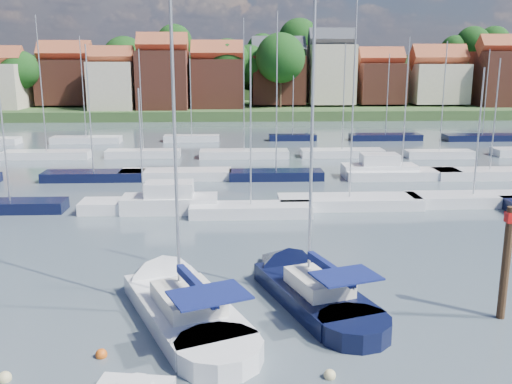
{
  "coord_description": "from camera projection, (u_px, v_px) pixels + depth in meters",
  "views": [
    {
      "loc": [
        -0.81,
        -21.08,
        11.02
      ],
      "look_at": [
        0.8,
        14.0,
        2.83
      ],
      "focal_mm": 40.0,
      "sensor_mm": 36.0,
      "label": 1
    }
  ],
  "objects": [
    {
      "name": "ground",
      "position": [
        238.0,
        163.0,
        61.96
      ],
      "size": [
        260.0,
        260.0,
        0.0
      ],
      "primitive_type": "plane",
      "color": "#43535C",
      "rests_on": "ground"
    },
    {
      "name": "sailboat_centre",
      "position": [
        173.0,
        297.0,
        26.23
      ],
      "size": [
        8.06,
        13.08,
        17.29
      ],
      "rotation": [
        0.0,
        0.0,
        1.97
      ],
      "color": "silver",
      "rests_on": "ground"
    },
    {
      "name": "sailboat_navy",
      "position": [
        300.0,
        284.0,
        27.7
      ],
      "size": [
        6.59,
        11.93,
        16.02
      ],
      "rotation": [
        0.0,
        0.0,
        1.9
      ],
      "color": "black",
      "rests_on": "ground"
    },
    {
      "name": "timber_piling",
      "position": [
        504.0,
        283.0,
        24.55
      ],
      "size": [
        0.4,
        0.4,
        7.27
      ],
      "color": "#4C331E",
      "rests_on": "ground"
    },
    {
      "name": "buoy_b",
      "position": [
        5.0,
        381.0,
        20.04
      ],
      "size": [
        0.48,
        0.48,
        0.48
      ],
      "primitive_type": "sphere",
      "color": "beige",
      "rests_on": "ground"
    },
    {
      "name": "buoy_c",
      "position": [
        102.0,
        357.0,
        21.64
      ],
      "size": [
        0.45,
        0.45,
        0.45
      ],
      "primitive_type": "sphere",
      "color": "#D85914",
      "rests_on": "ground"
    },
    {
      "name": "buoy_d",
      "position": [
        330.0,
        378.0,
        20.22
      ],
      "size": [
        0.44,
        0.44,
        0.44
      ],
      "primitive_type": "sphere",
      "color": "beige",
      "rests_on": "ground"
    },
    {
      "name": "buoy_e",
      "position": [
        329.0,
        283.0,
        28.85
      ],
      "size": [
        0.47,
        0.47,
        0.47
      ],
      "primitive_type": "sphere",
      "color": "beige",
      "rests_on": "ground"
    },
    {
      "name": "marina_field",
      "position": [
        257.0,
        167.0,
        57.23
      ],
      "size": [
        79.62,
        41.41,
        15.93
      ],
      "color": "silver",
      "rests_on": "ground"
    },
    {
      "name": "far_shore_town",
      "position": [
        241.0,
        84.0,
        151.16
      ],
      "size": [
        212.46,
        90.0,
        22.27
      ],
      "color": "#395128",
      "rests_on": "ground"
    }
  ]
}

